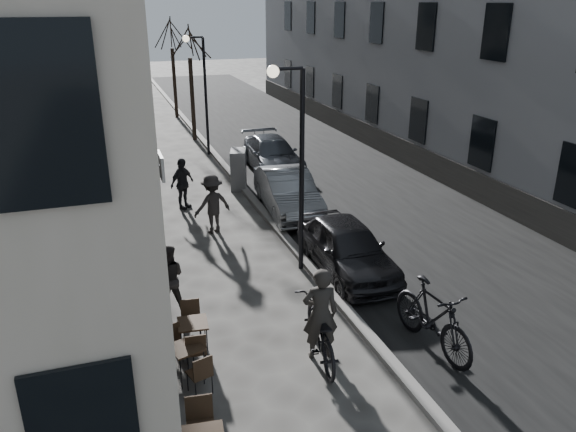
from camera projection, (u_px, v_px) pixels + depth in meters
ground at (427, 424)px, 9.10m from camera, size 120.00×120.00×0.00m
road at (305, 158)px, 24.39m from camera, size 7.30×60.00×0.00m
kerb at (223, 164)px, 23.28m from camera, size 0.25×60.00×0.12m
streetlamp_near at (295, 148)px, 13.21m from camera, size 0.90×0.28×5.09m
streetlamp_far at (201, 82)px, 23.82m from camera, size 0.90×0.28×5.09m
tree_near at (189, 41)px, 25.95m from camera, size 2.40×2.40×5.70m
tree_far at (171, 34)px, 31.25m from camera, size 2.40×2.40×5.70m
bistro_set_b at (187, 359)px, 10.06m from camera, size 0.73×1.39×0.79m
bistro_set_c at (193, 335)px, 10.77m from camera, size 0.61×1.41×0.82m
sign_board at (161, 384)px, 9.38m from camera, size 0.39×0.62×1.04m
utility_cabinet at (239, 169)px, 20.26m from camera, size 0.79×1.06×1.42m
bicycle at (320, 330)px, 10.64m from camera, size 1.09×2.27×1.14m
cyclist_rider at (320, 314)px, 10.51m from camera, size 0.74×0.55×1.87m
pedestrian_near at (168, 278)px, 12.21m from camera, size 0.84×0.70×1.54m
pedestrian_mid at (212, 204)px, 16.32m from camera, size 1.27×0.93×1.76m
pedestrian_far at (182, 184)px, 18.25m from camera, size 1.04×0.93×1.69m
car_near at (347, 247)px, 13.99m from camera, size 1.61×3.93×1.34m
car_mid at (288, 192)px, 17.98m from camera, size 1.75×4.24×1.37m
car_far at (272, 154)px, 22.52m from camera, size 1.91×4.48×1.29m
moped at (433, 317)px, 10.84m from camera, size 0.89×2.37×1.39m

